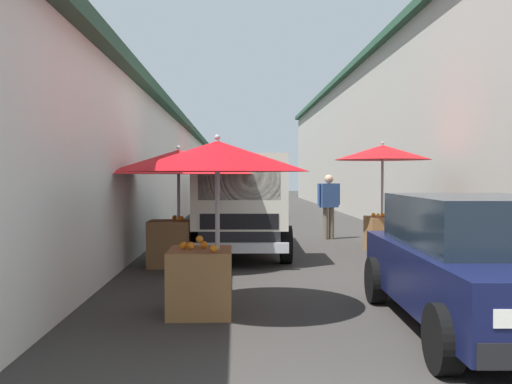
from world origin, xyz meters
TOP-DOWN VIEW (x-y plane):
  - ground at (13.50, 0.00)m, footprint 90.00×90.00m
  - building_left_whitewash at (15.75, 6.89)m, footprint 49.80×7.50m
  - building_right_concrete at (15.75, -6.89)m, footprint 49.80×7.50m
  - fruit_stall_near_right at (4.37, 1.65)m, footprint 2.23×2.23m
  - fruit_stall_mid_lane at (7.83, 2.44)m, footprint 2.75×2.75m
  - fruit_stall_far_right at (19.70, 1.38)m, footprint 2.82×2.82m
  - fruit_stall_far_left at (9.83, -1.84)m, footprint 2.10×2.10m
  - hatchback_car at (3.55, -1.27)m, footprint 3.97×2.03m
  - delivery_truck at (8.98, 1.28)m, footprint 4.97×2.08m
  - vendor_by_crates at (12.26, -1.06)m, footprint 0.36×0.63m
  - parked_scooter at (7.90, -1.66)m, footprint 1.69×0.44m
  - plastic_stool at (12.33, 1.00)m, footprint 0.30×0.30m

SIDE VIEW (x-z plane):
  - ground at x=13.50m, z-range 0.00..0.00m
  - plastic_stool at x=12.33m, z-range 0.11..0.54m
  - parked_scooter at x=7.90m, z-range -0.12..1.02m
  - hatchback_car at x=3.55m, z-range 0.01..1.46m
  - vendor_by_crates at x=12.26m, z-range 0.14..1.84m
  - delivery_truck at x=8.98m, z-range 0.00..2.08m
  - fruit_stall_near_right at x=4.37m, z-range 0.49..2.67m
  - fruit_stall_mid_lane at x=7.83m, z-range 0.63..2.85m
  - fruit_stall_far_left at x=9.83m, z-range 0.55..2.97m
  - fruit_stall_far_right at x=19.70m, z-range 0.67..2.88m
  - building_left_whitewash at x=15.75m, z-range 0.01..3.78m
  - building_right_concrete at x=15.75m, z-range 0.01..6.17m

